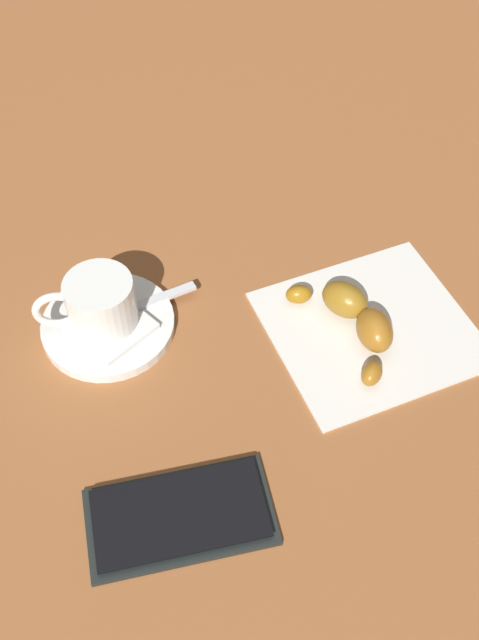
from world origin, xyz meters
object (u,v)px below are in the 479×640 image
(espresso_cup, at_px, (99,305))
(napkin, at_px, (370,328))
(teaspoon, at_px, (106,317))
(cell_phone, at_px, (180,516))
(sugar_packet, at_px, (127,340))
(saucer, at_px, (108,325))
(croissant, at_px, (356,317))

(espresso_cup, bearing_deg, napkin, -17.80)
(teaspoon, distance_m, cell_phone, 0.20)
(sugar_packet, bearing_deg, cell_phone, -117.34)
(teaspoon, relative_size, napkin, 0.74)
(saucer, distance_m, sugar_packet, 0.03)
(croissant, distance_m, cell_phone, 0.23)
(sugar_packet, height_order, cell_phone, sugar_packet)
(teaspoon, xyz_separation_m, croissant, (0.21, -0.08, 0.01))
(napkin, bearing_deg, teaspoon, 160.86)
(croissant, bearing_deg, teaspoon, 160.34)
(espresso_cup, xyz_separation_m, sugar_packet, (0.02, -0.03, -0.02))
(teaspoon, bearing_deg, napkin, -19.14)
(saucer, bearing_deg, napkin, -18.51)
(sugar_packet, relative_size, napkin, 0.34)
(saucer, xyz_separation_m, espresso_cup, (-0.00, -0.00, 0.03))
(sugar_packet, relative_size, croissant, 0.47)
(espresso_cup, bearing_deg, cell_phone, -85.12)
(espresso_cup, height_order, croissant, espresso_cup)
(saucer, bearing_deg, sugar_packet, -67.58)
(croissant, bearing_deg, saucer, 161.01)
(teaspoon, bearing_deg, croissant, -19.66)
(saucer, distance_m, croissant, 0.22)
(napkin, bearing_deg, espresso_cup, 162.20)
(croissant, bearing_deg, espresso_cup, 161.77)
(napkin, height_order, croissant, croissant)
(napkin, distance_m, croissant, 0.02)
(napkin, bearing_deg, saucer, 161.49)
(saucer, xyz_separation_m, cell_phone, (0.01, -0.20, -0.00))
(saucer, xyz_separation_m, sugar_packet, (0.01, -0.03, 0.01))
(teaspoon, height_order, sugar_packet, teaspoon)
(teaspoon, relative_size, croissant, 1.04)
(sugar_packet, bearing_deg, saucer, 84.85)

